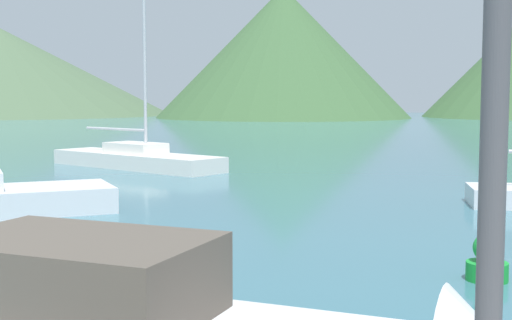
% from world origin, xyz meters
% --- Properties ---
extents(sailboat_middle, '(8.08, 4.98, 6.98)m').
position_xyz_m(sailboat_middle, '(-6.43, 22.23, 0.39)').
color(sailboat_middle, white).
rests_on(sailboat_middle, ground_plane).
extents(buoy_marker, '(0.63, 0.63, 0.72)m').
position_xyz_m(buoy_marker, '(6.04, 8.18, 0.30)').
color(buoy_marker, green).
rests_on(buoy_marker, ground_plane).
extents(hill_central, '(32.90, 32.90, 16.69)m').
position_xyz_m(hill_central, '(-16.33, 87.27, 8.35)').
color(hill_central, '#3D6038').
rests_on(hill_central, ground_plane).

